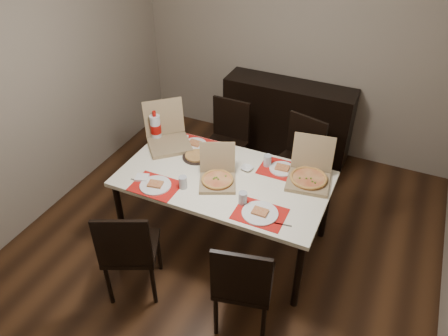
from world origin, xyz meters
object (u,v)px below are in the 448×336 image
at_px(chair_near_left, 129,250).
at_px(soda_bottle, 156,128).
at_px(chair_far_left, 227,139).
at_px(chair_far_right, 299,158).
at_px(sideboard, 287,119).
at_px(dining_table, 224,183).
at_px(pizza_box_center, 217,177).
at_px(dip_bowl, 247,168).
at_px(chair_near_right, 243,283).

height_order(chair_near_left, soda_bottle, soda_bottle).
relative_size(chair_far_left, soda_bottle, 2.97).
bearing_deg(chair_near_left, chair_far_right, 64.54).
bearing_deg(sideboard, chair_far_right, -64.91).
height_order(dining_table, chair_far_left, chair_far_left).
relative_size(chair_near_left, pizza_box_center, 2.15).
xyz_separation_m(sideboard, dip_bowl, (0.09, -1.52, 0.31)).
height_order(chair_far_right, dip_bowl, chair_far_right).
height_order(sideboard, dining_table, sideboard).
distance_m(dining_table, dip_bowl, 0.24).
height_order(sideboard, pizza_box_center, pizza_box_center).
height_order(dining_table, chair_near_right, chair_near_right).
relative_size(chair_near_left, chair_far_left, 1.00).
bearing_deg(pizza_box_center, dip_bowl, 58.02).
xyz_separation_m(chair_near_left, chair_far_left, (0.03, 1.79, 0.00)).
distance_m(dining_table, chair_far_right, 1.01).
distance_m(sideboard, chair_far_left, 0.91).
height_order(dip_bowl, soda_bottle, soda_bottle).
distance_m(dining_table, chair_near_right, 0.97).
xyz_separation_m(dining_table, pizza_box_center, (-0.03, -0.08, 0.12)).
relative_size(sideboard, chair_far_left, 1.61).
xyz_separation_m(chair_near_right, soda_bottle, (-1.37, 1.08, 0.37)).
bearing_deg(soda_bottle, sideboard, 57.94).
bearing_deg(soda_bottle, dining_table, -18.05).
distance_m(chair_near_right, chair_far_right, 1.70).
height_order(dining_table, dip_bowl, dip_bowl).
bearing_deg(pizza_box_center, soda_bottle, 156.82).
bearing_deg(chair_near_right, soda_bottle, 141.73).
height_order(chair_near_left, pizza_box_center, pizza_box_center).
bearing_deg(soda_bottle, pizza_box_center, -23.18).
relative_size(chair_near_right, pizza_box_center, 2.15).
xyz_separation_m(chair_near_right, chair_far_right, (-0.10, 1.70, 0.00)).
bearing_deg(sideboard, dining_table, -91.48).
relative_size(dining_table, chair_near_left, 1.94).
bearing_deg(chair_near_left, dining_table, 64.35).
relative_size(chair_far_right, dip_bowl, 8.97).
bearing_deg(dining_table, pizza_box_center, -109.61).
distance_m(chair_far_left, dip_bowl, 0.93).
bearing_deg(dining_table, chair_near_left, -115.65).
distance_m(chair_near_left, dip_bowl, 1.23).
relative_size(sideboard, chair_far_right, 1.61).
xyz_separation_m(chair_far_right, dip_bowl, (-0.29, -0.71, 0.25)).
bearing_deg(chair_far_right, dining_table, -115.27).
height_order(chair_far_left, dip_bowl, chair_far_left).
bearing_deg(sideboard, dip_bowl, -86.52).
bearing_deg(sideboard, soda_bottle, -122.06).
bearing_deg(chair_far_left, dip_bowl, -54.19).
height_order(chair_far_right, pizza_box_center, pizza_box_center).
xyz_separation_m(dining_table, chair_far_left, (-0.39, 0.92, -0.17)).
bearing_deg(soda_bottle, chair_far_right, 25.93).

